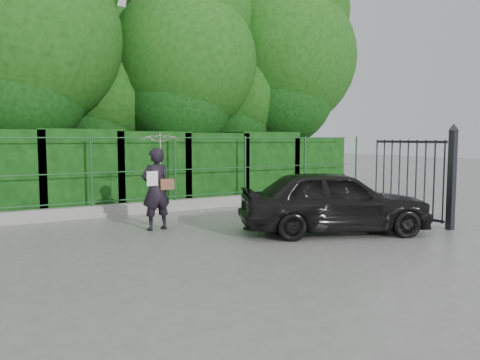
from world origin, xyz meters
TOP-DOWN VIEW (x-y plane):
  - ground at (0.00, 0.00)m, footprint 80.00×80.00m
  - kerb at (0.00, 4.50)m, footprint 14.00×0.25m
  - fence at (0.22, 4.50)m, footprint 14.13×0.06m
  - hedge at (0.05, 5.50)m, footprint 14.20×1.20m
  - trees at (1.14, 7.74)m, footprint 17.10×6.15m
  - gate at (4.60, -0.72)m, footprint 0.22×2.33m
  - woman at (-0.96, 2.14)m, footprint 1.00×1.02m
  - car at (2.14, -0.12)m, footprint 4.36×3.08m

SIDE VIEW (x-z plane):
  - ground at x=0.00m, z-range 0.00..0.00m
  - kerb at x=0.00m, z-range 0.00..0.30m
  - car at x=2.14m, z-range 0.00..1.38m
  - hedge at x=0.05m, z-range -0.05..2.23m
  - gate at x=4.60m, z-range 0.01..2.37m
  - fence at x=0.22m, z-range 0.30..2.10m
  - woman at x=-0.96m, z-range 0.33..2.49m
  - trees at x=1.14m, z-range 0.58..8.66m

